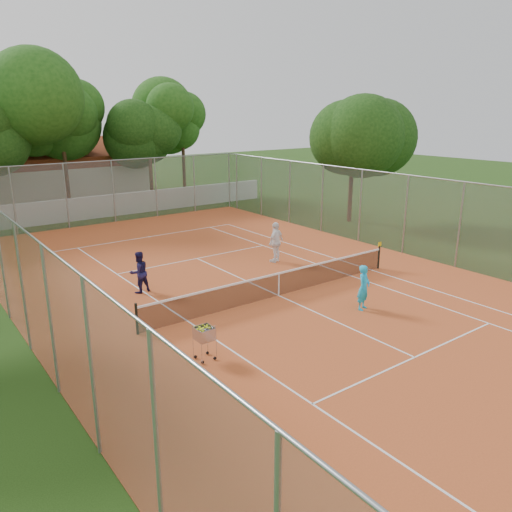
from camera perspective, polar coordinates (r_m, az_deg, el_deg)
ground at (r=19.79m, az=2.60°, el=-4.60°), size 120.00×120.00×0.00m
court_pad at (r=19.79m, az=2.60°, el=-4.57°), size 18.00×34.00×0.02m
court_lines at (r=19.79m, az=2.60°, el=-4.53°), size 10.98×23.78×0.01m
tennis_net at (r=19.62m, az=2.62°, el=-3.20°), size 11.88×0.10×0.98m
perimeter_fence at (r=19.17m, az=2.67°, el=1.00°), size 18.00×34.00×4.00m
boundary_wall at (r=35.86m, az=-16.99°, el=5.47°), size 26.00×0.30×1.50m
clubhouse at (r=44.64m, az=-24.07°, el=8.67°), size 16.40×9.00×4.40m
tropical_trees at (r=38.20m, az=-19.12°, el=12.35°), size 29.00×19.00×10.00m
player_near at (r=18.60m, az=12.21°, el=-3.53°), size 0.71×0.59×1.68m
player_far_left at (r=20.39m, az=-13.22°, el=-1.82°), size 0.91×0.76×1.69m
player_far_right at (r=23.88m, az=2.29°, el=1.60°), size 1.24×0.85×1.96m
ball_hopper at (r=14.80m, az=-5.90°, el=-9.76°), size 0.68×0.68×1.11m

